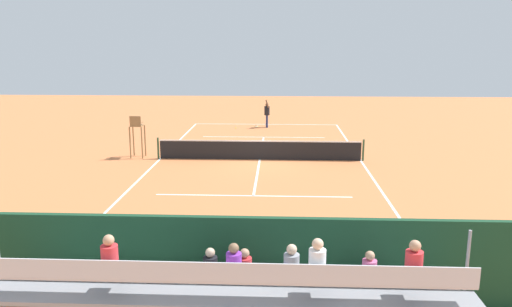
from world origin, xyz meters
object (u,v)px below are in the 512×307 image
at_px(bleacher_stand, 235,291).
at_px(courtside_bench, 321,265).
at_px(tennis_player, 267,113).
at_px(tennis_racket, 257,126).
at_px(umpire_chair, 137,132).
at_px(tennis_net, 260,150).
at_px(equipment_bag, 232,281).
at_px(tennis_ball_near, 236,128).

xyz_separation_m(bleacher_stand, courtside_bench, (-1.86, -2.09, -0.39)).
height_order(tennis_player, tennis_racket, tennis_player).
relative_size(bleacher_stand, umpire_chair, 4.23).
height_order(tennis_net, equipment_bag, tennis_net).
distance_m(tennis_net, courtside_bench, 13.42).
bearing_deg(equipment_bag, tennis_racket, -88.83).
height_order(courtside_bench, tennis_player, tennis_player).
relative_size(tennis_net, umpire_chair, 4.81).
bearing_deg(tennis_player, courtside_bench, 94.66).
bearing_deg(tennis_player, tennis_racket, -25.15).
height_order(tennis_player, tennis_ball_near, tennis_player).
bearing_deg(tennis_ball_near, courtside_bench, 100.04).
bearing_deg(tennis_net, courtside_bench, 98.48).
xyz_separation_m(tennis_net, tennis_player, (-0.11, -9.69, 0.51)).
height_order(courtside_bench, tennis_ball_near, courtside_bench).
distance_m(tennis_racket, tennis_ball_near, 1.62).
relative_size(tennis_net, tennis_player, 5.35).
height_order(bleacher_stand, tennis_ball_near, bleacher_stand).
xyz_separation_m(bleacher_stand, equipment_bag, (0.26, -1.96, -0.77)).
xyz_separation_m(courtside_bench, tennis_ball_near, (3.97, -22.45, -0.53)).
bearing_deg(umpire_chair, equipment_bag, 113.98).
relative_size(tennis_net, equipment_bag, 11.44).
relative_size(courtside_bench, equipment_bag, 2.00).
distance_m(tennis_net, umpire_chair, 6.26).
relative_size(bleacher_stand, courtside_bench, 5.03).
distance_m(tennis_player, tennis_racket, 1.28).
bearing_deg(tennis_net, tennis_player, -90.62).
relative_size(umpire_chair, tennis_player, 1.11).
distance_m(umpire_chair, tennis_ball_near, 9.98).
distance_m(equipment_bag, tennis_player, 23.11).
bearing_deg(bleacher_stand, tennis_ball_near, -85.08).
height_order(tennis_net, bleacher_stand, bleacher_stand).
bearing_deg(umpire_chair, tennis_ball_near, -115.14).
relative_size(bleacher_stand, equipment_bag, 10.07).
relative_size(courtside_bench, tennis_ball_near, 27.27).
relative_size(umpire_chair, tennis_racket, 3.66).
relative_size(umpire_chair, tennis_ball_near, 32.42).
bearing_deg(bleacher_stand, tennis_racket, -88.34).
bearing_deg(tennis_player, bleacher_stand, 90.03).
bearing_deg(umpire_chair, tennis_racket, -119.59).
bearing_deg(courtside_bench, tennis_racket, -83.64).
bearing_deg(equipment_bag, umpire_chair, -66.02).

